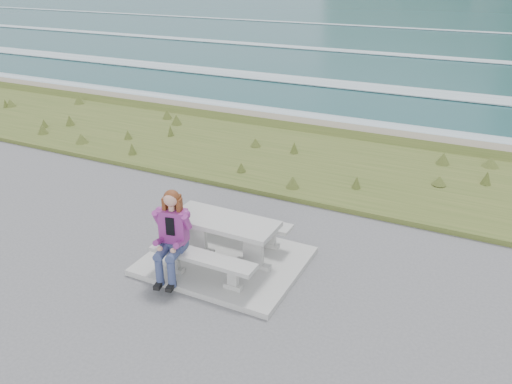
# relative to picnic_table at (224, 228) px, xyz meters

# --- Properties ---
(concrete_slab) EXTENTS (2.60, 2.10, 0.10)m
(concrete_slab) POSITION_rel_picnic_table_xyz_m (-0.00, 0.00, -0.63)
(concrete_slab) COLOR gray
(concrete_slab) RESTS_ON ground
(picnic_table) EXTENTS (1.80, 0.75, 0.75)m
(picnic_table) POSITION_rel_picnic_table_xyz_m (0.00, 0.00, 0.00)
(picnic_table) COLOR gray
(picnic_table) RESTS_ON concrete_slab
(bench_landward) EXTENTS (1.80, 0.35, 0.45)m
(bench_landward) POSITION_rel_picnic_table_xyz_m (0.00, -0.70, -0.23)
(bench_landward) COLOR gray
(bench_landward) RESTS_ON concrete_slab
(bench_seaward) EXTENTS (1.80, 0.35, 0.45)m
(bench_seaward) POSITION_rel_picnic_table_xyz_m (0.00, 0.70, -0.23)
(bench_seaward) COLOR gray
(bench_seaward) RESTS_ON concrete_slab
(grass_verge) EXTENTS (160.00, 4.50, 0.22)m
(grass_verge) POSITION_rel_picnic_table_xyz_m (-0.00, 5.00, -0.68)
(grass_verge) COLOR #3A501E
(grass_verge) RESTS_ON ground
(shore_drop) EXTENTS (160.00, 0.80, 2.20)m
(shore_drop) POSITION_rel_picnic_table_xyz_m (-0.00, 7.90, -0.68)
(shore_drop) COLOR #706954
(shore_drop) RESTS_ON ground
(ocean) EXTENTS (1600.00, 1600.00, 0.09)m
(ocean) POSITION_rel_picnic_table_xyz_m (-0.00, 25.09, -2.42)
(ocean) COLOR #1C4B4F
(ocean) RESTS_ON ground
(seated_woman) EXTENTS (0.54, 0.79, 1.45)m
(seated_woman) POSITION_rel_picnic_table_xyz_m (-0.49, -0.84, -0.05)
(seated_woman) COLOR navy
(seated_woman) RESTS_ON concrete_slab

